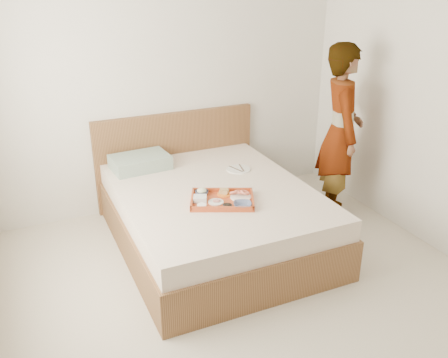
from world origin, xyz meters
TOP-DOWN VIEW (x-y plane):
  - ground at (0.00, 0.00)m, footprint 3.50×4.00m
  - wall_back at (0.00, 2.00)m, footprint 3.50×0.01m
  - bed at (0.02, 1.00)m, footprint 1.65×2.00m
  - headboard at (0.02, 1.97)m, footprint 1.65×0.06m
  - pillow at (-0.42, 1.71)m, footprint 0.54×0.39m
  - tray at (-0.02, 0.74)m, footprint 0.60×0.53m
  - prawn_plate at (0.14, 0.72)m, footprint 0.23×0.23m
  - navy_bowl_big at (0.08, 0.57)m, footprint 0.19×0.19m
  - sauce_dish at (-0.03, 0.60)m, footprint 0.10×0.10m
  - meat_plate at (-0.08, 0.72)m, footprint 0.16×0.16m
  - bread_plate at (0.05, 0.83)m, footprint 0.16×0.16m
  - salad_bowl at (-0.12, 0.91)m, footprint 0.14×0.14m
  - plastic_tub at (-0.18, 0.79)m, footprint 0.13×0.12m
  - cheese_round at (-0.21, 0.69)m, footprint 0.10×0.10m
  - dinner_plate at (0.40, 1.29)m, footprint 0.23×0.23m
  - person at (1.35, 1.06)m, footprint 0.62×0.72m

SIDE VIEW (x-z plane):
  - ground at x=0.00m, z-range -0.01..0.01m
  - bed at x=0.02m, z-range 0.00..0.53m
  - headboard at x=0.02m, z-range 0.00..0.95m
  - dinner_plate at x=0.40m, z-range 0.53..0.54m
  - meat_plate at x=-0.08m, z-range 0.54..0.55m
  - bread_plate at x=0.05m, z-range 0.54..0.55m
  - prawn_plate at x=0.14m, z-range 0.54..0.55m
  - tray at x=-0.02m, z-range 0.53..0.58m
  - cheese_round at x=-0.21m, z-range 0.54..0.57m
  - sauce_dish at x=-0.03m, z-range 0.54..0.57m
  - salad_bowl at x=-0.12m, z-range 0.54..0.58m
  - navy_bowl_big at x=0.08m, z-range 0.54..0.58m
  - plastic_tub at x=-0.18m, z-range 0.54..0.59m
  - pillow at x=-0.42m, z-range 0.53..0.65m
  - person at x=1.35m, z-range 0.00..1.66m
  - wall_back at x=0.00m, z-range 0.00..2.60m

